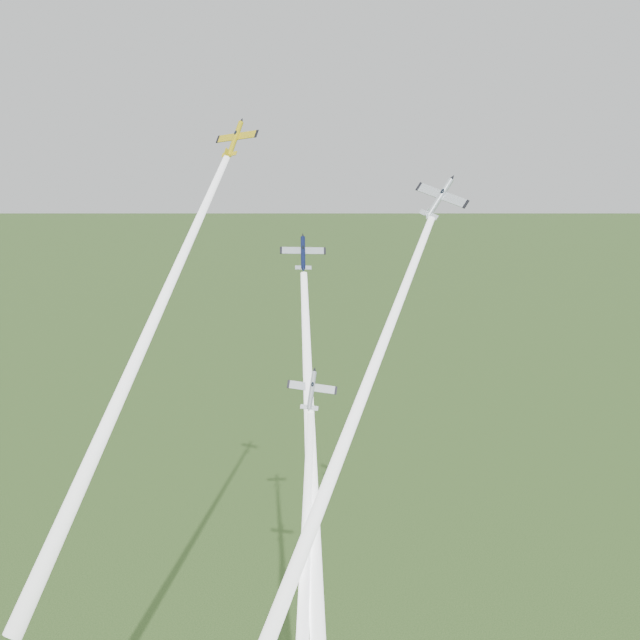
{
  "coord_description": "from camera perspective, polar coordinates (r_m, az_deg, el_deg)",
  "views": [
    {
      "loc": [
        26.68,
        -106.31,
        118.54
      ],
      "look_at": [
        0.0,
        -6.0,
        92.0
      ],
      "focal_mm": 45.0,
      "sensor_mm": 36.0,
      "label": 1
    }
  ],
  "objects": [
    {
      "name": "plane_silver_low",
      "position": [
        104.83,
        -0.6,
        -5.02
      ],
      "size": [
        6.83,
        6.19,
        6.55
      ],
      "primitive_type": null,
      "rotation": [
        0.91,
        0.12,
        0.21
      ],
      "color": "#ACB4BB"
    },
    {
      "name": "plane_yellow",
      "position": [
        119.78,
        -6.06,
        12.69
      ],
      "size": [
        8.28,
        7.84,
        7.54
      ],
      "primitive_type": null,
      "rotation": [
        0.91,
        -0.12,
        -0.32
      ],
      "color": "gold"
    },
    {
      "name": "smoke_trail_navy",
      "position": [
        101.43,
        -0.49,
        -13.87
      ],
      "size": [
        16.2,
        41.72,
        54.58
      ],
      "primitive_type": null,
      "rotation": [
        -0.66,
        0.0,
        0.33
      ],
      "color": "white"
    },
    {
      "name": "plane_silver_right",
      "position": [
        110.89,
        8.5,
        8.59
      ],
      "size": [
        10.55,
        7.71,
        8.75
      ],
      "primitive_type": null,
      "rotation": [
        0.91,
        0.26,
        -0.38
      ],
      "color": "silver"
    },
    {
      "name": "smoke_trail_silver_right",
      "position": [
        98.92,
        0.61,
        -11.54
      ],
      "size": [
        20.35,
        45.74,
        61.13
      ],
      "primitive_type": null,
      "rotation": [
        -0.66,
        0.0,
        -0.38
      ],
      "color": "white"
    },
    {
      "name": "smoke_trail_yellow",
      "position": [
        108.0,
        -13.36,
        -3.73
      ],
      "size": [
        15.98,
        42.43,
        55.38
      ],
      "primitive_type": null,
      "rotation": [
        -0.66,
        0.0,
        -0.32
      ],
      "color": "white"
    },
    {
      "name": "plane_navy",
      "position": [
        113.62,
        -1.22,
        4.79
      ],
      "size": [
        7.62,
        6.68,
        5.9
      ],
      "primitive_type": null,
      "rotation": [
        0.91,
        0.02,
        0.33
      ],
      "color": "#0D153B"
    }
  ]
}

